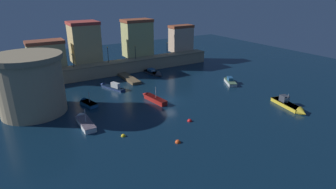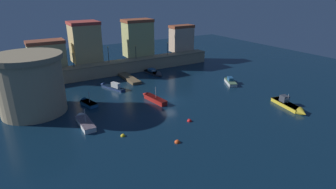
{
  "view_description": "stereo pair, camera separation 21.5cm",
  "coord_description": "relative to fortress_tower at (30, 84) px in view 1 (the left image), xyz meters",
  "views": [
    {
      "loc": [
        -24.06,
        -39.23,
        18.61
      ],
      "look_at": [
        0.0,
        0.25,
        1.08
      ],
      "focal_mm": 29.52,
      "sensor_mm": 36.0,
      "label": 1
    },
    {
      "loc": [
        -23.88,
        -39.34,
        18.61
      ],
      "look_at": [
        0.0,
        0.25,
        1.08
      ],
      "focal_mm": 29.52,
      "sensor_mm": 36.0,
      "label": 2
    }
  ],
  "objects": [
    {
      "name": "ground_plane",
      "position": [
        21.18,
        -6.93,
        -4.83
      ],
      "size": [
        116.13,
        116.13,
        0.0
      ],
      "primitive_type": "plane",
      "color": "#0C2338"
    },
    {
      "name": "quay_wall",
      "position": [
        21.18,
        14.03,
        -3.34
      ],
      "size": [
        46.52,
        3.51,
        2.95
      ],
      "color": "tan",
      "rests_on": "ground"
    },
    {
      "name": "old_town_backdrop",
      "position": [
        20.15,
        17.95,
        2.05
      ],
      "size": [
        41.84,
        5.92,
        9.31
      ],
      "color": "tan",
      "rests_on": "ground"
    },
    {
      "name": "fortress_tower",
      "position": [
        0.0,
        0.0,
        0.0
      ],
      "size": [
        10.69,
        10.69,
        9.53
      ],
      "color": "tan",
      "rests_on": "ground"
    },
    {
      "name": "pier_dock",
      "position": [
        20.12,
        8.24,
        -4.54
      ],
      "size": [
        1.99,
        8.36,
        0.7
      ],
      "color": "brown",
      "rests_on": "ground"
    },
    {
      "name": "quay_lamp_0",
      "position": [
        9.83,
        14.03,
        0.15
      ],
      "size": [
        0.32,
        0.32,
        3.0
      ],
      "color": "black",
      "rests_on": "quay_wall"
    },
    {
      "name": "quay_lamp_1",
      "position": [
        17.74,
        14.03,
        0.57
      ],
      "size": [
        0.32,
        0.32,
        3.72
      ],
      "color": "black",
      "rests_on": "quay_wall"
    },
    {
      "name": "quay_lamp_2",
      "position": [
        24.59,
        14.03,
        0.34
      ],
      "size": [
        0.32,
        0.32,
        3.32
      ],
      "color": "black",
      "rests_on": "quay_wall"
    },
    {
      "name": "quay_lamp_3",
      "position": [
        33.53,
        14.03,
        0.27
      ],
      "size": [
        0.32,
        0.32,
        3.19
      ],
      "color": "black",
      "rests_on": "quay_wall"
    },
    {
      "name": "moored_boat_0",
      "position": [
        5.64,
        -8.12,
        -4.43
      ],
      "size": [
        1.66,
        6.6,
        3.21
      ],
      "rotation": [
        0.0,
        0.0,
        1.57
      ],
      "color": "white",
      "rests_on": "ground"
    },
    {
      "name": "moored_boat_1",
      "position": [
        8.05,
        -1.11,
        -4.48
      ],
      "size": [
        2.54,
        4.62,
        2.97
      ],
      "rotation": [
        0.0,
        0.0,
        1.83
      ],
      "color": "#195689",
      "rests_on": "ground"
    },
    {
      "name": "moored_boat_2",
      "position": [
        18.77,
        -5.36,
        -4.39
      ],
      "size": [
        2.12,
        6.83,
        2.94
      ],
      "rotation": [
        0.0,
        0.0,
        1.71
      ],
      "color": "red",
      "rests_on": "ground"
    },
    {
      "name": "moored_boat_3",
      "position": [
        37.67,
        -4.88,
        -4.38
      ],
      "size": [
        4.06,
        5.79,
        1.76
      ],
      "rotation": [
        0.0,
        0.0,
        1.08
      ],
      "color": "silver",
      "rests_on": "ground"
    },
    {
      "name": "moored_boat_4",
      "position": [
        26.95,
        8.66,
        -4.5
      ],
      "size": [
        2.42,
        6.38,
        1.68
      ],
      "rotation": [
        0.0,
        0.0,
        -1.45
      ],
      "color": "#333338",
      "rests_on": "ground"
    },
    {
      "name": "moored_boat_5",
      "position": [
        14.63,
        4.86,
        -4.43
      ],
      "size": [
        3.63,
        7.03,
        1.78
      ],
      "rotation": [
        0.0,
        0.0,
        1.94
      ],
      "color": "navy",
      "rests_on": "ground"
    },
    {
      "name": "moored_boat_6",
      "position": [
        36.8,
        -20.52,
        -4.37
      ],
      "size": [
        3.08,
        7.52,
        2.72
      ],
      "rotation": [
        0.0,
        0.0,
        -1.77
      ],
      "color": "gold",
      "rests_on": "ground"
    },
    {
      "name": "mooring_buoy_0",
      "position": [
        9.13,
        -14.77,
        -4.83
      ],
      "size": [
        0.64,
        0.64,
        0.64
      ],
      "primitive_type": "sphere",
      "color": "yellow",
      "rests_on": "ground"
    },
    {
      "name": "mooring_buoy_1",
      "position": [
        14.56,
        -20.01,
        -4.83
      ],
      "size": [
        0.74,
        0.74,
        0.74
      ],
      "primitive_type": "sphere",
      "color": "#EA4C19",
      "rests_on": "ground"
    },
    {
      "name": "mooring_buoy_2",
      "position": [
        19.52,
        -15.72,
        -4.83
      ],
      "size": [
        0.72,
        0.72,
        0.72
      ],
      "primitive_type": "sphere",
      "color": "red",
      "rests_on": "ground"
    }
  ]
}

